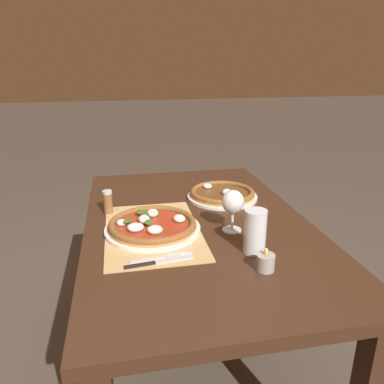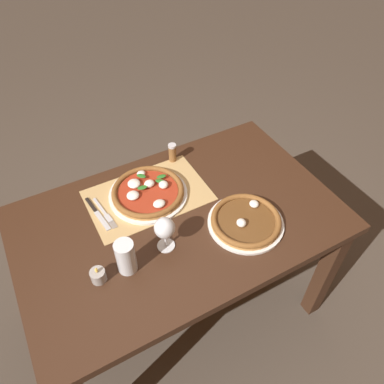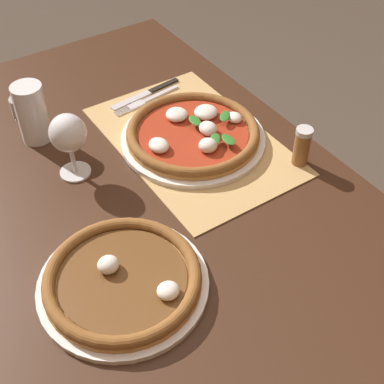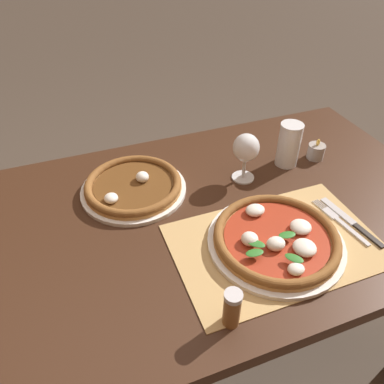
% 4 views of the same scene
% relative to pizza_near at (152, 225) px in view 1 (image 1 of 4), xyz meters
% --- Properties ---
extents(ground_plane, '(24.00, 24.00, 0.00)m').
position_rel_pizza_near_xyz_m(ground_plane, '(-0.06, 0.18, -0.76)').
color(ground_plane, '#473D33').
extents(dining_table, '(1.34, 0.84, 0.74)m').
position_rel_pizza_near_xyz_m(dining_table, '(-0.06, 0.18, -0.13)').
color(dining_table, '#382114').
rests_on(dining_table, ground).
extents(paper_placemat, '(0.52, 0.34, 0.00)m').
position_rel_pizza_near_xyz_m(paper_placemat, '(0.00, 0.00, -0.02)').
color(paper_placemat, tan).
rests_on(paper_placemat, dining_table).
extents(pizza_near, '(0.35, 0.35, 0.05)m').
position_rel_pizza_near_xyz_m(pizza_near, '(0.00, 0.00, 0.00)').
color(pizza_near, silver).
rests_on(pizza_near, paper_placemat).
extents(pizza_far, '(0.31, 0.31, 0.05)m').
position_rel_pizza_near_xyz_m(pizza_far, '(-0.29, 0.34, -0.00)').
color(pizza_far, silver).
rests_on(pizza_far, dining_table).
extents(wine_glass, '(0.08, 0.08, 0.16)m').
position_rel_pizza_near_xyz_m(wine_glass, '(0.05, 0.28, 0.08)').
color(wine_glass, silver).
rests_on(wine_glass, dining_table).
extents(pint_glass, '(0.07, 0.07, 0.15)m').
position_rel_pizza_near_xyz_m(pint_glass, '(0.22, 0.31, 0.05)').
color(pint_glass, silver).
rests_on(pint_glass, dining_table).
extents(fork, '(0.04, 0.20, 0.00)m').
position_rel_pizza_near_xyz_m(fork, '(0.21, 0.01, -0.02)').
color(fork, '#B7B7BC').
rests_on(fork, paper_placemat).
extents(knife, '(0.04, 0.22, 0.01)m').
position_rel_pizza_near_xyz_m(knife, '(0.23, -0.00, -0.02)').
color(knife, black).
rests_on(knife, paper_placemat).
extents(votive_candle, '(0.06, 0.06, 0.07)m').
position_rel_pizza_near_xyz_m(votive_candle, '(0.33, 0.30, 0.00)').
color(votive_candle, gray).
rests_on(votive_candle, dining_table).
extents(pepper_shaker, '(0.04, 0.04, 0.10)m').
position_rel_pizza_near_xyz_m(pepper_shaker, '(-0.20, -0.16, 0.03)').
color(pepper_shaker, brown).
rests_on(pepper_shaker, dining_table).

